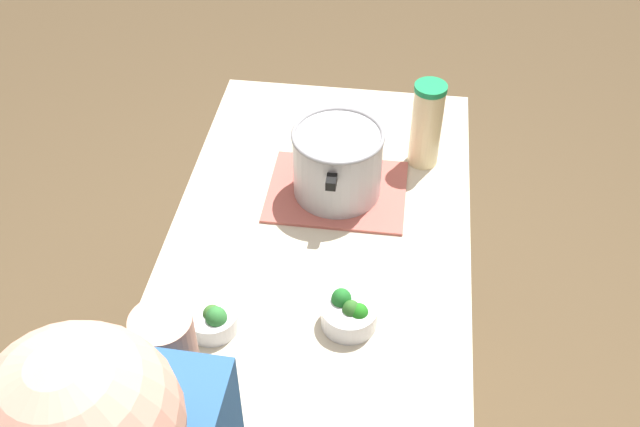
# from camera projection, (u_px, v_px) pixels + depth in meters

# --- Properties ---
(ground_plane) EXTENTS (8.00, 8.00, 0.00)m
(ground_plane) POSITION_uv_depth(u_px,v_px,m) (320.00, 426.00, 2.47)
(ground_plane) COLOR brown
(counter_slab) EXTENTS (1.25, 0.74, 0.91)m
(counter_slab) POSITION_uv_depth(u_px,v_px,m) (320.00, 341.00, 2.15)
(counter_slab) COLOR beige
(counter_slab) RESTS_ON ground_plane
(dish_cloth) EXTENTS (0.28, 0.36, 0.01)m
(dish_cloth) POSITION_uv_depth(u_px,v_px,m) (337.00, 191.00, 1.94)
(dish_cloth) COLOR #BC5F55
(dish_cloth) RESTS_ON counter_slab
(cooking_pot) EXTENTS (0.30, 0.23, 0.18)m
(cooking_pot) POSITION_uv_depth(u_px,v_px,m) (338.00, 162.00, 1.87)
(cooking_pot) COLOR #B7B7BC
(cooking_pot) RESTS_ON dish_cloth
(lemonade_pitcher) EXTENTS (0.08, 0.08, 0.24)m
(lemonade_pitcher) POSITION_uv_depth(u_px,v_px,m) (427.00, 124.00, 1.95)
(lemonade_pitcher) COLOR #F7E2A7
(lemonade_pitcher) RESTS_ON counter_slab
(broccoli_bowl_front) EXTENTS (0.11, 0.11, 0.08)m
(broccoli_bowl_front) POSITION_uv_depth(u_px,v_px,m) (213.00, 319.00, 1.60)
(broccoli_bowl_front) COLOR silver
(broccoli_bowl_front) RESTS_ON counter_slab
(broccoli_bowl_center) EXTENTS (0.12, 0.12, 0.08)m
(broccoli_bowl_center) POSITION_uv_depth(u_px,v_px,m) (349.00, 313.00, 1.61)
(broccoli_bowl_center) COLOR silver
(broccoli_bowl_center) RESTS_ON counter_slab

